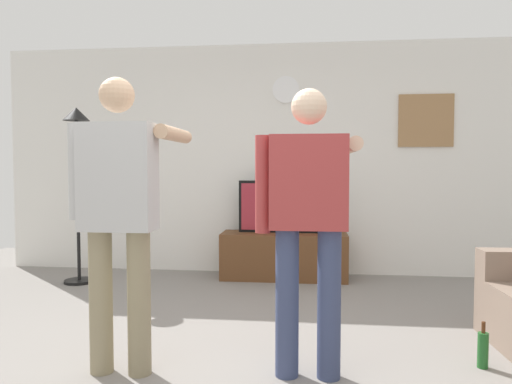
% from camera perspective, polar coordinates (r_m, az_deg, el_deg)
% --- Properties ---
extents(ground_plane, '(8.40, 8.40, 0.00)m').
position_cam_1_polar(ground_plane, '(3.10, -4.02, -21.00)').
color(ground_plane, gray).
extents(back_wall, '(6.40, 0.10, 2.70)m').
position_cam_1_polar(back_wall, '(5.76, 1.27, 3.88)').
color(back_wall, silver).
rests_on(back_wall, ground_plane).
extents(tv_stand, '(1.41, 0.49, 0.52)m').
position_cam_1_polar(tv_stand, '(5.48, 3.34, -7.54)').
color(tv_stand, brown).
rests_on(tv_stand, ground_plane).
extents(television, '(1.03, 0.07, 0.59)m').
position_cam_1_polar(television, '(5.45, 3.38, -1.74)').
color(television, black).
rests_on(television, tv_stand).
extents(wall_clock, '(0.31, 0.03, 0.31)m').
position_cam_1_polar(wall_clock, '(5.75, 3.56, 12.00)').
color(wall_clock, white).
extents(framed_picture, '(0.61, 0.04, 0.59)m').
position_cam_1_polar(framed_picture, '(5.85, 19.46, 7.98)').
color(framed_picture, '#997047').
extents(floor_lamp, '(0.32, 0.32, 1.90)m').
position_cam_1_polar(floor_lamp, '(5.54, -20.43, 3.80)').
color(floor_lamp, black).
rests_on(floor_lamp, ground_plane).
extents(person_standing_nearer_lamp, '(0.62, 0.78, 1.79)m').
position_cam_1_polar(person_standing_nearer_lamp, '(3.02, -15.87, -1.59)').
color(person_standing_nearer_lamp, gray).
rests_on(person_standing_nearer_lamp, ground_plane).
extents(person_standing_nearer_couch, '(0.63, 0.78, 1.72)m').
position_cam_1_polar(person_standing_nearer_couch, '(2.87, 6.24, -2.52)').
color(person_standing_nearer_couch, '#384266').
rests_on(person_standing_nearer_couch, ground_plane).
extents(beverage_bottle, '(0.07, 0.07, 0.29)m').
position_cam_1_polar(beverage_bottle, '(3.47, 25.28, -16.49)').
color(beverage_bottle, '#1E5923').
rests_on(beverage_bottle, ground_plane).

